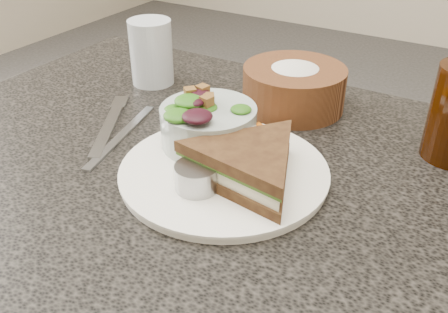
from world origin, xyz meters
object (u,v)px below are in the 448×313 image
sandwich (248,165)px  salad_bowl (208,119)px  dressing_ramekin (197,177)px  dinner_plate (224,172)px  bread_basket (294,81)px  water_glass (151,52)px

sandwich → salad_bowl: size_ratio=1.40×
sandwich → dressing_ramekin: sandwich is taller
dinner_plate → bread_basket: size_ratio=1.62×
dinner_plate → salad_bowl: salad_bowl is taller
dressing_ramekin → salad_bowl: bearing=114.9°
salad_bowl → dressing_ramekin: size_ratio=2.45×
salad_bowl → water_glass: bearing=144.7°
salad_bowl → dinner_plate: bearing=-41.1°
sandwich → salad_bowl: salad_bowl is taller
dinner_plate → sandwich: (0.04, -0.01, 0.03)m
sandwich → dressing_ramekin: bearing=-127.3°
dinner_plate → sandwich: sandwich is taller
dinner_plate → salad_bowl: (-0.05, 0.05, 0.04)m
salad_bowl → dressing_ramekin: salad_bowl is taller
dinner_plate → sandwich: size_ratio=1.45×
dinner_plate → dressing_ramekin: dressing_ramekin is taller
sandwich → salad_bowl: (-0.09, 0.06, 0.01)m
dressing_ramekin → water_glass: 0.37m
dressing_ramekin → dinner_plate: bearing=84.3°
sandwich → bread_basket: 0.25m
bread_basket → water_glass: (-0.26, -0.04, 0.01)m
dressing_ramekin → water_glass: water_glass is taller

